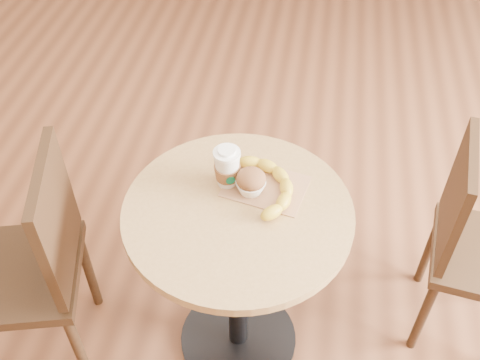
{
  "coord_description": "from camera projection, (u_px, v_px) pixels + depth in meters",
  "views": [
    {
      "loc": [
        0.14,
        -1.17,
        1.97
      ],
      "look_at": [
        -0.04,
        -0.04,
        0.83
      ],
      "focal_mm": 42.0,
      "sensor_mm": 36.0,
      "label": 1
    }
  ],
  "objects": [
    {
      "name": "chair_right",
      "position": [
        474.0,
        243.0,
        1.91
      ],
      "size": [
        0.42,
        0.42,
        0.85
      ],
      "rotation": [
        0.0,
        0.0,
        1.42
      ],
      "color": "#332011",
      "rests_on": "ground"
    },
    {
      "name": "coffee_cup",
      "position": [
        227.0,
        168.0,
        1.67
      ],
      "size": [
        0.08,
        0.08,
        0.14
      ],
      "rotation": [
        0.0,
        0.0,
        0.43
      ],
      "color": "silver",
      "rests_on": "cafe_table"
    },
    {
      "name": "chair_left",
      "position": [
        34.0,
        263.0,
        1.81
      ],
      "size": [
        0.49,
        0.49,
        0.9
      ],
      "rotation": [
        0.0,
        0.0,
        -1.31
      ],
      "color": "#332011",
      "rests_on": "ground"
    },
    {
      "name": "muffin",
      "position": [
        251.0,
        182.0,
        1.65
      ],
      "size": [
        0.09,
        0.09,
        0.08
      ],
      "color": "white",
      "rests_on": "kraft_bag"
    },
    {
      "name": "cafe_table",
      "position": [
        238.0,
        256.0,
        1.8
      ],
      "size": [
        0.68,
        0.68,
        0.75
      ],
      "color": "black",
      "rests_on": "ground"
    },
    {
      "name": "banana",
      "position": [
        266.0,
        187.0,
        1.67
      ],
      "size": [
        0.28,
        0.33,
        0.04
      ],
      "primitive_type": null,
      "rotation": [
        0.0,
        0.0,
        0.35
      ],
      "color": "gold",
      "rests_on": "kraft_bag"
    },
    {
      "name": "kraft_bag",
      "position": [
        266.0,
        186.0,
        1.7
      ],
      "size": [
        0.27,
        0.23,
        0.0
      ],
      "primitive_type": "cube",
      "rotation": [
        0.0,
        0.0,
        -0.21
      ],
      "color": "#A5734F",
      "rests_on": "cafe_table"
    }
  ]
}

